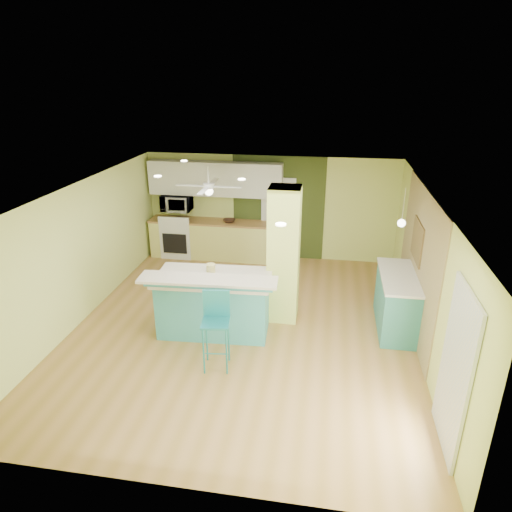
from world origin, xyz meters
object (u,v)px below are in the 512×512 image
Objects in this scene: side_counter at (397,302)px; fruit_bowl at (229,221)px; peninsula at (214,302)px; canister at (211,268)px; bar_stool at (216,318)px.

side_counter is 4.57m from fruit_bowl.
peninsula is 14.64× the size of canister.
bar_stool reaches higher than canister.
peninsula is 3.25m from side_counter.
peninsula is 7.70× the size of fruit_bowl.
fruit_bowl is at bearing 96.73° from canister.
peninsula is at bearing -65.53° from canister.
bar_stool is (0.29, -0.99, 0.28)m from peninsula.
canister is at bearing 100.55° from bar_stool.
fruit_bowl is at bearing 92.57° from bar_stool.
fruit_bowl is 3.18m from canister.
fruit_bowl is (-0.46, 3.34, 0.42)m from peninsula.
bar_stool is 0.79× the size of side_counter.
peninsula reaches higher than side_counter.
canister reaches higher than fruit_bowl.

